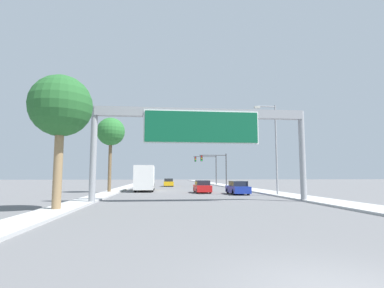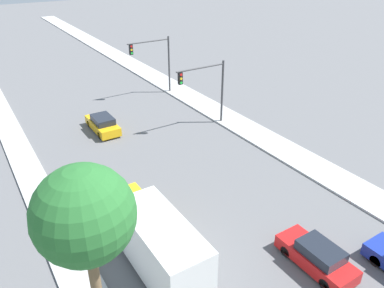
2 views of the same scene
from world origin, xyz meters
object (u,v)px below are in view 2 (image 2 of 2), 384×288
traffic_light_near_intersection (208,84)px  car_near_left (103,124)px  truck_box_primary (154,240)px  palm_tree_background (85,217)px  traffic_light_mid_block (156,57)px  car_far_center (317,256)px

traffic_light_near_intersection → car_near_left: bearing=154.3°
truck_box_primary → palm_tree_background: palm_tree_background is taller
traffic_light_mid_block → palm_tree_background: size_ratio=0.70×
truck_box_primary → palm_tree_background: 7.69m
traffic_light_near_intersection → traffic_light_mid_block: (0.06, 10.00, 0.23)m
traffic_light_mid_block → traffic_light_near_intersection: bearing=-90.4°
car_near_left → palm_tree_background: palm_tree_background is taller
car_near_left → traffic_light_near_intersection: (8.63, -4.15, 3.39)m
car_far_center → traffic_light_near_intersection: 18.53m
car_far_center → traffic_light_near_intersection: size_ratio=0.71×
car_near_left → traffic_light_near_intersection: 10.16m
car_near_left → truck_box_primary: 17.41m
car_far_center → truck_box_primary: truck_box_primary is taller
car_near_left → traffic_light_near_intersection: bearing=-25.7°
palm_tree_background → truck_box_primary: bearing=41.2°
truck_box_primary → car_far_center: bearing=-33.3°
car_far_center → truck_box_primary: 8.43m
car_near_left → traffic_light_near_intersection: traffic_light_near_intersection is taller
traffic_light_mid_block → palm_tree_background: palm_tree_background is taller
car_near_left → palm_tree_background: (-7.50, -20.53, 6.54)m
car_far_center → traffic_light_near_intersection: bearing=73.6°
traffic_light_near_intersection → traffic_light_mid_block: 10.00m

